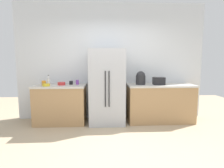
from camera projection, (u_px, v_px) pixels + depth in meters
The scene contains 13 objects.
ground_plane at pixel (116, 151), 2.90m from camera, with size 9.37×9.37×0.00m, color tan.
kitchen_back_panel at pixel (111, 62), 4.55m from camera, with size 4.68×0.10×2.89m, color silver.
counter_left at pixel (61, 104), 4.23m from camera, with size 1.18×0.68×0.90m.
counter_right at pixel (160, 103), 4.35m from camera, with size 1.57×0.68×0.90m.
refrigerator at pixel (107, 87), 4.19m from camera, with size 0.81×0.74×1.73m.
toaster at pixel (159, 81), 4.23m from camera, with size 0.27×0.17×0.18m, color black.
rice_cooker at pixel (141, 78), 4.27m from camera, with size 0.23×0.23×0.32m.
bottle_a at pixel (49, 81), 4.20m from camera, with size 0.08×0.08×0.23m.
cup_a at pixel (44, 83), 4.12m from camera, with size 0.09×0.09×0.11m, color orange.
cup_b at pixel (77, 82), 4.28m from camera, with size 0.07×0.07×0.11m, color purple.
cup_c at pixel (71, 83), 4.28m from camera, with size 0.08×0.08×0.09m, color black.
bowl_a at pixel (61, 84), 4.18m from camera, with size 0.18×0.18×0.07m, color red.
bowl_b at pixel (46, 85), 3.99m from camera, with size 0.16×0.16×0.05m, color yellow.
Camera 1 is at (-0.21, -2.73, 1.45)m, focal length 28.69 mm.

